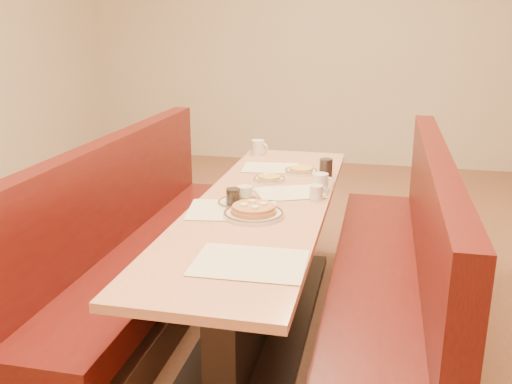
% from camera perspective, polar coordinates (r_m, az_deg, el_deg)
% --- Properties ---
extents(ground, '(8.00, 8.00, 0.00)m').
position_cam_1_polar(ground, '(3.38, 0.57, -13.17)').
color(ground, '#9E6647').
rests_on(ground, ground).
extents(diner_table, '(0.70, 2.50, 0.75)m').
position_cam_1_polar(diner_table, '(3.21, 0.59, -7.38)').
color(diner_table, black).
rests_on(diner_table, ground).
extents(booth_left, '(0.55, 2.50, 1.05)m').
position_cam_1_polar(booth_left, '(3.43, -11.54, -6.33)').
color(booth_left, '#4C3326').
rests_on(booth_left, ground).
extents(booth_right, '(0.55, 2.50, 1.05)m').
position_cam_1_polar(booth_right, '(3.16, 13.85, -8.58)').
color(booth_right, '#4C3326').
rests_on(booth_right, ground).
extents(placemat_near_left, '(0.50, 0.41, 0.00)m').
position_cam_1_polar(placemat_near_left, '(2.93, -2.40, -1.79)').
color(placemat_near_left, '#FFF5C7').
rests_on(placemat_near_left, diner_table).
extents(placemat_near_right, '(0.46, 0.35, 0.00)m').
position_cam_1_polar(placemat_near_right, '(2.31, -0.63, -7.06)').
color(placemat_near_right, '#FFF5C7').
rests_on(placemat_near_right, diner_table).
extents(placemat_far_left, '(0.39, 0.31, 0.00)m').
position_cam_1_polar(placemat_far_left, '(3.76, 1.48, 2.45)').
color(placemat_far_left, '#FFF5C7').
rests_on(placemat_far_left, diner_table).
extents(placemat_far_right, '(0.44, 0.39, 0.00)m').
position_cam_1_polar(placemat_far_right, '(3.23, 3.39, -0.06)').
color(placemat_far_right, '#FFF5C7').
rests_on(placemat_far_right, diner_table).
extents(pancake_plate, '(0.31, 0.31, 0.07)m').
position_cam_1_polar(pancake_plate, '(2.84, -0.24, -1.99)').
color(pancake_plate, silver).
rests_on(pancake_plate, diner_table).
extents(eggs_plate, '(0.24, 0.24, 0.05)m').
position_cam_1_polar(eggs_plate, '(3.03, -1.67, -0.98)').
color(eggs_plate, silver).
rests_on(eggs_plate, diner_table).
extents(extra_plate_mid, '(0.21, 0.21, 0.04)m').
position_cam_1_polar(extra_plate_mid, '(3.67, 4.53, 2.19)').
color(extra_plate_mid, silver).
rests_on(extra_plate_mid, diner_table).
extents(extra_plate_far, '(0.20, 0.20, 0.04)m').
position_cam_1_polar(extra_plate_far, '(3.47, 1.33, 1.38)').
color(extra_plate_far, silver).
rests_on(extra_plate_far, diner_table).
extents(coffee_mug_a, '(0.10, 0.07, 0.08)m').
position_cam_1_polar(coffee_mug_a, '(3.12, 6.09, -0.01)').
color(coffee_mug_a, silver).
rests_on(coffee_mug_a, diner_table).
extents(coffee_mug_b, '(0.12, 0.08, 0.09)m').
position_cam_1_polar(coffee_mug_b, '(3.06, -1.08, -0.18)').
color(coffee_mug_b, silver).
rests_on(coffee_mug_b, diner_table).
extents(coffee_mug_c, '(0.13, 0.09, 0.10)m').
position_cam_1_polar(coffee_mug_c, '(3.28, 6.50, 1.01)').
color(coffee_mug_c, silver).
rests_on(coffee_mug_c, diner_table).
extents(coffee_mug_d, '(0.13, 0.10, 0.10)m').
position_cam_1_polar(coffee_mug_d, '(4.15, 0.23, 4.53)').
color(coffee_mug_d, silver).
rests_on(coffee_mug_d, diner_table).
extents(soda_tumbler_near, '(0.07, 0.07, 0.10)m').
position_cam_1_polar(soda_tumbler_near, '(2.97, -2.29, -0.60)').
color(soda_tumbler_near, black).
rests_on(soda_tumbler_near, diner_table).
extents(soda_tumbler_mid, '(0.08, 0.08, 0.11)m').
position_cam_1_polar(soda_tumbler_mid, '(3.58, 7.00, 2.43)').
color(soda_tumbler_mid, black).
rests_on(soda_tumbler_mid, diner_table).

